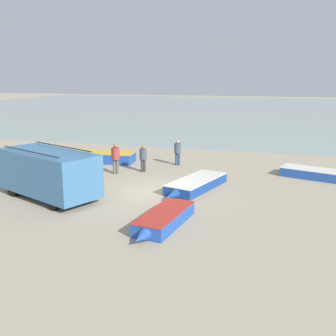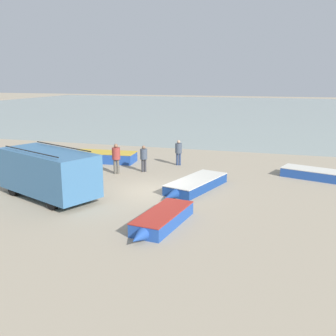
{
  "view_description": "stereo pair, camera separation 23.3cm",
  "coord_description": "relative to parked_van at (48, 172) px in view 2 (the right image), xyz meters",
  "views": [
    {
      "loc": [
        6.08,
        -17.81,
        5.61
      ],
      "look_at": [
        0.53,
        1.13,
        1.0
      ],
      "focal_mm": 42.0,
      "sensor_mm": 36.0,
      "label": 1
    },
    {
      "loc": [
        6.3,
        -17.74,
        5.61
      ],
      "look_at": [
        0.53,
        1.13,
        1.0
      ],
      "focal_mm": 42.0,
      "sensor_mm": 36.0,
      "label": 2
    }
  ],
  "objects": [
    {
      "name": "fisherman_1",
      "position": [
        1.13,
        5.2,
        -0.16
      ],
      "size": [
        0.47,
        0.47,
        1.8
      ],
      "rotation": [
        0.0,
        0.0,
        2.17
      ],
      "color": "#5B564C",
      "rests_on": "ground_plane"
    },
    {
      "name": "sea_water",
      "position": [
        4.33,
        54.28,
        -1.23
      ],
      "size": [
        120.0,
        80.0,
        0.01
      ],
      "primitive_type": "cube",
      "color": "#99A89E",
      "rests_on": "ground_plane"
    },
    {
      "name": "ground_plane",
      "position": [
        4.33,
        2.28,
        -1.24
      ],
      "size": [
        200.0,
        200.0,
        0.0
      ],
      "primitive_type": "plane",
      "color": "tan"
    },
    {
      "name": "fisherman_2",
      "position": [
        4.01,
        8.47,
        -0.25
      ],
      "size": [
        0.43,
        0.43,
        1.64
      ],
      "rotation": [
        0.0,
        0.0,
        1.83
      ],
      "color": "navy",
      "rests_on": "ground_plane"
    },
    {
      "name": "fishing_rowboat_3",
      "position": [
        6.31,
        3.38,
        -0.98
      ],
      "size": [
        2.61,
        5.02,
        0.51
      ],
      "rotation": [
        0.0,
        0.0,
        4.42
      ],
      "color": "navy",
      "rests_on": "ground_plane"
    },
    {
      "name": "parked_van",
      "position": [
        0.0,
        0.0,
        0.0
      ],
      "size": [
        5.72,
        4.05,
        2.37
      ],
      "rotation": [
        0.0,
        0.0,
        2.74
      ],
      "color": "teal",
      "rests_on": "ground_plane"
    },
    {
      "name": "fishing_rowboat_2",
      "position": [
        6.24,
        -1.96,
        -0.97
      ],
      "size": [
        1.65,
        4.15,
        0.54
      ],
      "rotation": [
        0.0,
        0.0,
        4.58
      ],
      "color": "#234CA3",
      "rests_on": "ground_plane"
    },
    {
      "name": "fishing_rowboat_0",
      "position": [
        -1.23,
        8.01,
        -0.9
      ],
      "size": [
        5.19,
        1.91,
        0.68
      ],
      "rotation": [
        0.0,
        0.0,
        3.22
      ],
      "color": "#234CA3",
      "rests_on": "ground_plane"
    },
    {
      "name": "fishing_rowboat_1",
      "position": [
        12.85,
        7.26,
        -0.97
      ],
      "size": [
        5.42,
        2.67,
        0.53
      ],
      "rotation": [
        0.0,
        0.0,
        5.97
      ],
      "color": "#234CA3",
      "rests_on": "ground_plane"
    },
    {
      "name": "fisherman_0",
      "position": [
        2.5,
        6.13,
        -0.28
      ],
      "size": [
        0.42,
        0.42,
        1.6
      ],
      "rotation": [
        0.0,
        0.0,
        2.23
      ],
      "color": "#38383D",
      "rests_on": "ground_plane"
    }
  ]
}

